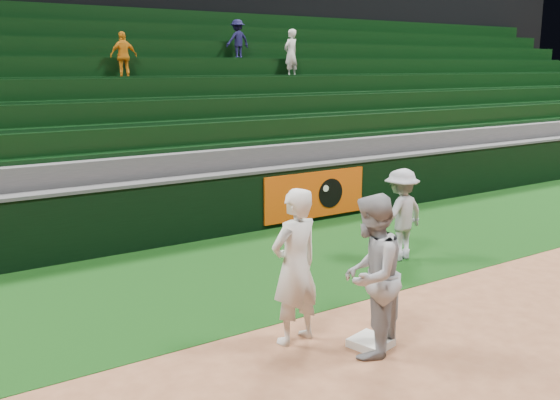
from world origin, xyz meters
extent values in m
plane|color=brown|center=(0.00, 0.00, 0.00)|extent=(70.00, 70.00, 0.00)
cube|color=black|center=(0.00, 3.00, 0.00)|extent=(36.00, 4.20, 0.01)
cube|color=silver|center=(-0.12, -0.28, 0.05)|extent=(0.53, 0.53, 0.10)
imported|color=silver|center=(-0.80, 0.36, 0.96)|extent=(0.76, 0.55, 1.92)
imported|color=#92959B|center=(-0.26, -0.38, 0.96)|extent=(1.17, 1.09, 1.91)
imported|color=#999BA6|center=(2.62, 2.05, 0.81)|extent=(1.09, 0.71, 1.60)
cube|color=black|center=(0.00, 5.20, 0.60)|extent=(36.00, 0.35, 1.20)
cube|color=#D84C0A|center=(3.00, 5.01, 0.60)|extent=(2.60, 0.05, 1.00)
cylinder|color=black|center=(3.40, 4.98, 0.60)|extent=(0.64, 0.02, 0.64)
cylinder|color=white|center=(3.25, 4.96, 0.72)|extent=(0.14, 0.02, 0.14)
cube|color=#424244|center=(0.00, 5.20, 1.22)|extent=(36.00, 0.40, 0.06)
cube|color=#3D3D3F|center=(0.00, 5.92, 0.82)|extent=(36.00, 0.85, 1.65)
cube|color=black|center=(0.00, 6.18, 1.90)|extent=(36.00, 0.14, 0.50)
cube|color=black|center=(0.00, 6.01, 1.69)|extent=(36.00, 0.45, 0.08)
cube|color=#3D3D3F|center=(0.00, 6.78, 1.05)|extent=(36.00, 0.85, 2.10)
cube|color=black|center=(0.00, 7.03, 2.35)|extent=(36.00, 0.14, 0.50)
cube|color=black|center=(0.00, 6.86, 2.14)|extent=(36.00, 0.45, 0.08)
cube|color=#3D3D3F|center=(0.00, 7.62, 1.27)|extent=(36.00, 0.85, 2.55)
cube|color=black|center=(0.00, 7.88, 2.80)|extent=(36.00, 0.14, 0.50)
cube|color=black|center=(0.00, 7.71, 2.59)|extent=(36.00, 0.45, 0.08)
cube|color=#3D3D3F|center=(0.00, 8.47, 1.50)|extent=(36.00, 0.85, 3.00)
cube|color=black|center=(0.00, 8.73, 3.25)|extent=(36.00, 0.14, 0.50)
cube|color=black|center=(0.00, 8.56, 3.04)|extent=(36.00, 0.45, 0.08)
cube|color=#3D3D3F|center=(0.00, 9.32, 1.73)|extent=(36.00, 0.85, 3.45)
cube|color=black|center=(0.00, 9.58, 3.70)|extent=(36.00, 0.14, 0.50)
cube|color=black|center=(0.00, 9.41, 3.49)|extent=(36.00, 0.45, 0.08)
cube|color=#3D3D3F|center=(0.00, 10.18, 1.95)|extent=(36.00, 0.85, 3.90)
cube|color=black|center=(0.00, 10.43, 4.15)|extent=(36.00, 0.14, 0.50)
cube|color=black|center=(0.00, 10.26, 3.94)|extent=(36.00, 0.45, 0.08)
cube|color=#3D3D3F|center=(0.00, 11.02, 2.17)|extent=(36.00, 0.85, 4.35)
cube|color=black|center=(0.00, 11.28, 4.60)|extent=(36.00, 0.14, 0.50)
cube|color=black|center=(0.00, 11.11, 4.39)|extent=(36.00, 0.45, 0.08)
imported|color=orange|center=(0.14, 8.43, 3.53)|extent=(0.64, 0.29, 1.07)
imported|color=silver|center=(4.72, 8.43, 3.63)|extent=(0.52, 0.41, 1.26)
imported|color=black|center=(3.59, 9.28, 3.98)|extent=(0.71, 0.45, 1.06)
camera|label=1|loc=(-4.92, -5.48, 3.32)|focal=40.00mm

